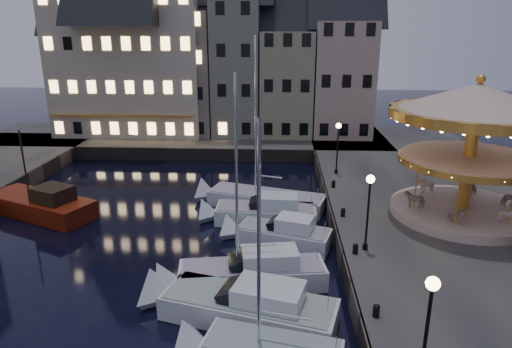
# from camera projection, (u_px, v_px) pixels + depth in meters

# --- Properties ---
(ground) EXTENTS (160.00, 160.00, 0.00)m
(ground) POSITION_uv_depth(u_px,v_px,m) (229.00, 277.00, 24.13)
(ground) COLOR black
(ground) RESTS_ON ground
(quay_east) EXTENTS (16.00, 56.00, 1.30)m
(quay_east) POSITION_uv_depth(u_px,v_px,m) (459.00, 225.00, 28.94)
(quay_east) COLOR #474442
(quay_east) RESTS_ON ground
(quay_north) EXTENTS (44.00, 12.00, 1.30)m
(quay_north) POSITION_uv_depth(u_px,v_px,m) (185.00, 140.00, 50.99)
(quay_north) COLOR #474442
(quay_north) RESTS_ON ground
(quaywall_e) EXTENTS (0.15, 44.00, 1.30)m
(quaywall_e) POSITION_uv_depth(u_px,v_px,m) (332.00, 222.00, 29.34)
(quaywall_e) COLOR #47423A
(quaywall_e) RESTS_ON ground
(quaywall_n) EXTENTS (48.00, 0.15, 1.30)m
(quaywall_n) POSITION_uv_depth(u_px,v_px,m) (193.00, 155.00, 45.18)
(quaywall_n) COLOR #47423A
(quaywall_n) RESTS_ON ground
(streetlamp_a) EXTENTS (0.44, 0.44, 4.17)m
(streetlamp_a) POSITION_uv_depth(u_px,v_px,m) (428.00, 319.00, 13.99)
(streetlamp_a) COLOR black
(streetlamp_a) RESTS_ON quay_east
(streetlamp_b) EXTENTS (0.44, 0.44, 4.17)m
(streetlamp_b) POSITION_uv_depth(u_px,v_px,m) (369.00, 202.00, 23.50)
(streetlamp_b) COLOR black
(streetlamp_b) RESTS_ON quay_east
(streetlamp_c) EXTENTS (0.44, 0.44, 4.17)m
(streetlamp_c) POSITION_uv_depth(u_px,v_px,m) (338.00, 141.00, 36.35)
(streetlamp_c) COLOR black
(streetlamp_c) RESTS_ON quay_east
(bollard_a) EXTENTS (0.30, 0.30, 0.57)m
(bollard_a) POSITION_uv_depth(u_px,v_px,m) (376.00, 310.00, 18.55)
(bollard_a) COLOR black
(bollard_a) RESTS_ON quay_east
(bollard_b) EXTENTS (0.30, 0.30, 0.57)m
(bollard_b) POSITION_uv_depth(u_px,v_px,m) (355.00, 248.00, 23.79)
(bollard_b) COLOR black
(bollard_b) RESTS_ON quay_east
(bollard_c) EXTENTS (0.30, 0.30, 0.57)m
(bollard_c) POSITION_uv_depth(u_px,v_px,m) (343.00, 212.00, 28.55)
(bollard_c) COLOR black
(bollard_c) RESTS_ON quay_east
(bollard_d) EXTENTS (0.30, 0.30, 0.57)m
(bollard_d) POSITION_uv_depth(u_px,v_px,m) (333.00, 184.00, 33.78)
(bollard_d) COLOR black
(bollard_d) RESTS_ON quay_east
(townhouse_na) EXTENTS (5.50, 8.00, 12.80)m
(townhouse_na) POSITION_uv_depth(u_px,v_px,m) (85.00, 73.00, 51.32)
(townhouse_na) COLOR slate
(townhouse_na) RESTS_ON quay_north
(townhouse_nb) EXTENTS (6.16, 8.00, 13.80)m
(townhouse_nb) POSITION_uv_depth(u_px,v_px,m) (132.00, 69.00, 50.89)
(townhouse_nb) COLOR slate
(townhouse_nb) RESTS_ON quay_north
(townhouse_nc) EXTENTS (6.82, 8.00, 14.80)m
(townhouse_nc) POSITION_uv_depth(u_px,v_px,m) (185.00, 65.00, 50.43)
(townhouse_nc) COLOR gray
(townhouse_nc) RESTS_ON quay_north
(townhouse_nd) EXTENTS (5.50, 8.00, 15.80)m
(townhouse_nd) POSITION_uv_depth(u_px,v_px,m) (237.00, 60.00, 49.99)
(townhouse_nd) COLOR slate
(townhouse_nd) RESTS_ON quay_north
(townhouse_ne) EXTENTS (6.16, 8.00, 12.80)m
(townhouse_ne) POSITION_uv_depth(u_px,v_px,m) (286.00, 74.00, 50.17)
(townhouse_ne) COLOR gray
(townhouse_ne) RESTS_ON quay_north
(townhouse_nf) EXTENTS (6.82, 8.00, 13.80)m
(townhouse_nf) POSITION_uv_depth(u_px,v_px,m) (342.00, 70.00, 49.71)
(townhouse_nf) COLOR tan
(townhouse_nf) RESTS_ON quay_north
(hotel_corner) EXTENTS (17.60, 9.00, 16.80)m
(hotel_corner) POSITION_uv_depth(u_px,v_px,m) (131.00, 55.00, 50.43)
(hotel_corner) COLOR beige
(hotel_corner) RESTS_ON quay_north
(motorboat_b) EXTENTS (8.91, 4.74, 2.15)m
(motorboat_b) POSITION_uv_depth(u_px,v_px,m) (240.00, 306.00, 20.47)
(motorboat_b) COLOR silver
(motorboat_b) RESTS_ON ground
(motorboat_c) EXTENTS (8.53, 3.32, 11.27)m
(motorboat_c) POSITION_uv_depth(u_px,v_px,m) (244.00, 274.00, 23.11)
(motorboat_c) COLOR silver
(motorboat_c) RESTS_ON ground
(motorboat_d) EXTENTS (6.59, 3.82, 2.15)m
(motorboat_d) POSITION_uv_depth(u_px,v_px,m) (277.00, 235.00, 27.60)
(motorboat_d) COLOR silver
(motorboat_d) RESTS_ON ground
(motorboat_e) EXTENTS (7.79, 2.44, 2.15)m
(motorboat_e) POSITION_uv_depth(u_px,v_px,m) (260.00, 213.00, 30.85)
(motorboat_e) COLOR silver
(motorboat_e) RESTS_ON ground
(motorboat_f) EXTENTS (9.51, 5.09, 12.72)m
(motorboat_f) POSITION_uv_depth(u_px,v_px,m) (259.00, 199.00, 33.64)
(motorboat_f) COLOR silver
(motorboat_f) RESTS_ON ground
(red_fishing_boat) EXTENTS (8.74, 5.99, 6.19)m
(red_fishing_boat) POSITION_uv_depth(u_px,v_px,m) (42.00, 205.00, 31.99)
(red_fishing_boat) COLOR #621808
(red_fishing_boat) RESTS_ON ground
(carousel) EXTENTS (9.99, 9.99, 8.74)m
(carousel) POSITION_uv_depth(u_px,v_px,m) (474.00, 126.00, 27.07)
(carousel) COLOR #C6AA96
(carousel) RESTS_ON quay_east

